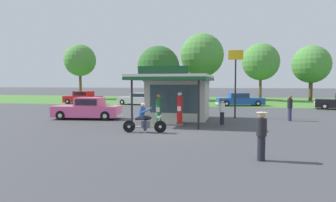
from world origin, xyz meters
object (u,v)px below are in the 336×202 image
object	(u,v)px
motorcycle_with_rider	(144,120)
parked_car_back_row_far_right	(83,98)
gas_pump_offside	(180,110)
gas_pump_nearside	(159,111)
bystander_admiring_sedan	(290,107)
parked_car_back_row_left	(240,100)
roadside_pole_sign	(236,72)
bystander_standing_back_lot	(222,111)
featured_classic_sedan	(88,109)
bystander_leaning_by_kiosk	(261,134)
parked_car_back_row_centre_left	(139,99)

from	to	relation	value
motorcycle_with_rider	parked_car_back_row_far_right	size ratio (longest dim) A/B	0.46
gas_pump_offside	motorcycle_with_rider	xyz separation A→B (m)	(-1.35, -3.13, -0.30)
gas_pump_nearside	gas_pump_offside	distance (m)	1.34
parked_car_back_row_far_right	gas_pump_nearside	bearing A→B (deg)	-49.69
gas_pump_nearside	bystander_admiring_sedan	xyz separation A→B (m)	(8.41, 3.80, 0.05)
motorcycle_with_rider	parked_car_back_row_left	bearing A→B (deg)	75.49
gas_pump_offside	roadside_pole_sign	size ratio (longest dim) A/B	0.41
gas_pump_nearside	motorcycle_with_rider	distance (m)	3.14
bystander_standing_back_lot	bystander_admiring_sedan	bearing A→B (deg)	33.04
parked_car_back_row_left	featured_classic_sedan	bearing A→B (deg)	-125.50
parked_car_back_row_left	bystander_leaning_by_kiosk	world-z (taller)	bystander_leaning_by_kiosk
gas_pump_nearside	parked_car_back_row_left	size ratio (longest dim) A/B	0.34
motorcycle_with_rider	roadside_pole_sign	xyz separation A→B (m)	(4.72, 8.07, 2.79)
featured_classic_sedan	parked_car_back_row_centre_left	xyz separation A→B (m)	(-0.75, 14.54, -0.03)
bystander_admiring_sedan	bystander_leaning_by_kiosk	bearing A→B (deg)	-103.86
gas_pump_nearside	bystander_leaning_by_kiosk	world-z (taller)	gas_pump_nearside
parked_car_back_row_left	parked_car_back_row_centre_left	world-z (taller)	parked_car_back_row_left
featured_classic_sedan	parked_car_back_row_far_right	world-z (taller)	parked_car_back_row_far_right
parked_car_back_row_centre_left	parked_car_back_row_far_right	bearing A→B (deg)	178.83
gas_pump_nearside	roadside_pole_sign	xyz separation A→B (m)	(4.71, 4.93, 2.55)
bystander_admiring_sedan	bystander_standing_back_lot	bearing A→B (deg)	-146.96
gas_pump_nearside	parked_car_back_row_left	bearing A→B (deg)	73.05
gas_pump_nearside	featured_classic_sedan	world-z (taller)	gas_pump_nearside
parked_car_back_row_centre_left	roadside_pole_sign	distance (m)	16.27
parked_car_back_row_left	bystander_leaning_by_kiosk	xyz separation A→B (m)	(0.24, -25.22, 0.21)
gas_pump_nearside	roadside_pole_sign	world-z (taller)	roadside_pole_sign
roadside_pole_sign	parked_car_back_row_left	bearing A→B (deg)	87.31
bystander_leaning_by_kiosk	bystander_standing_back_lot	size ratio (longest dim) A/B	1.05
motorcycle_with_rider	roadside_pole_sign	world-z (taller)	roadside_pole_sign
roadside_pole_sign	gas_pump_offside	bearing A→B (deg)	-124.33
gas_pump_offside	motorcycle_with_rider	bearing A→B (deg)	-113.38
gas_pump_nearside	motorcycle_with_rider	size ratio (longest dim) A/B	0.85
motorcycle_with_rider	bystander_admiring_sedan	distance (m)	10.91
gas_pump_nearside	motorcycle_with_rider	bearing A→B (deg)	-90.21
parked_car_back_row_centre_left	bystander_leaning_by_kiosk	size ratio (longest dim) A/B	3.38
gas_pump_nearside	bystander_admiring_sedan	size ratio (longest dim) A/B	1.10
bystander_leaning_by_kiosk	roadside_pole_sign	world-z (taller)	roadside_pole_sign
bystander_standing_back_lot	gas_pump_offside	bearing A→B (deg)	-161.29
parked_car_back_row_left	bystander_leaning_by_kiosk	bearing A→B (deg)	-89.45
gas_pump_offside	parked_car_back_row_left	world-z (taller)	gas_pump_offside
bystander_admiring_sedan	featured_classic_sedan	bearing A→B (deg)	-172.07
parked_car_back_row_centre_left	roadside_pole_sign	size ratio (longest dim) A/B	1.11
parked_car_back_row_centre_left	bystander_admiring_sedan	size ratio (longest dim) A/B	3.19
featured_classic_sedan	parked_car_back_row_left	size ratio (longest dim) A/B	0.90
parked_car_back_row_far_right	bystander_standing_back_lot	distance (m)	23.78
bystander_leaning_by_kiosk	bystander_admiring_sedan	bearing A→B (deg)	76.14
roadside_pole_sign	featured_classic_sedan	bearing A→B (deg)	-163.49
parked_car_back_row_far_right	roadside_pole_sign	world-z (taller)	roadside_pole_sign
parked_car_back_row_left	bystander_standing_back_lot	bearing A→B (deg)	-94.82
parked_car_back_row_left	parked_car_back_row_far_right	bearing A→B (deg)	-177.45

